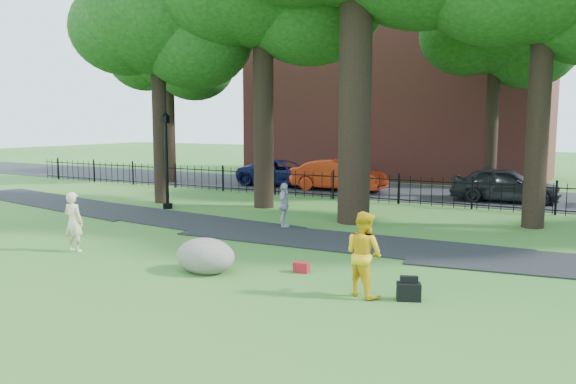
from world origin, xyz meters
The scene contains 15 objects.
ground centered at (0.00, 0.00, 0.00)m, with size 120.00×120.00×0.00m, color #2C6623.
footpath centered at (1.00, 3.90, 0.00)m, with size 36.00×2.60×0.03m, color black.
street centered at (0.00, 16.00, 0.00)m, with size 80.00×7.00×0.02m, color black.
iron_fence centered at (0.00, 12.00, 0.60)m, with size 44.00×0.04×1.20m.
brick_building centered at (-4.00, 24.00, 6.00)m, with size 18.00×8.00×12.00m, color brown.
woman centered at (-4.90, -0.61, 0.80)m, with size 0.58×0.38×1.60m, color beige.
man centered at (3.27, -0.52, 0.85)m, with size 0.83×0.65×1.70m, color gold.
pedestrian centered at (-1.62, 5.01, 0.74)m, with size 0.86×0.36×1.48m, color #A7A7AC.
boulder centered at (-0.58, -0.58, 0.42)m, with size 1.45×1.09×0.85m, color #625C52.
lamppost centered at (-7.68, 6.34, 1.88)m, with size 0.38×0.38×3.84m.
backpack centered at (4.15, -0.37, 0.17)m, with size 0.46×0.29×0.34m, color black.
red_bag centered at (1.39, 0.43, 0.12)m, with size 0.35×0.22×0.24m, color maroon.
red_sedan centered at (-4.02, 14.91, 0.78)m, with size 1.64×4.72×1.55m, color #B2280D.
navy_van centered at (-7.46, 15.42, 0.69)m, with size 2.30×4.98×1.39m, color #0C113D.
grey_car centered at (3.84, 14.73, 0.76)m, with size 1.79×4.46×1.52m, color black.
Camera 1 is at (7.16, -10.75, 3.45)m, focal length 35.00 mm.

